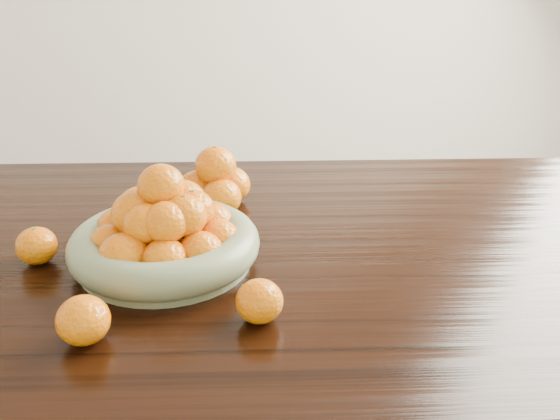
{
  "coord_description": "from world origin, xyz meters",
  "views": [
    {
      "loc": [
        -0.06,
        -1.09,
        1.29
      ],
      "look_at": [
        -0.03,
        -0.02,
        0.83
      ],
      "focal_mm": 40.0,
      "sensor_mm": 36.0,
      "label": 1
    }
  ],
  "objects_px": {
    "loose_orange_0": "(37,246)",
    "dining_table": "(293,283)",
    "orange_pyramid": "(216,184)",
    "fruit_bowl": "(164,235)"
  },
  "relations": [
    {
      "from": "orange_pyramid",
      "to": "loose_orange_0",
      "type": "relative_size",
      "value": 2.18
    },
    {
      "from": "dining_table",
      "to": "loose_orange_0",
      "type": "relative_size",
      "value": 27.03
    },
    {
      "from": "fruit_bowl",
      "to": "orange_pyramid",
      "type": "relative_size",
      "value": 2.13
    },
    {
      "from": "dining_table",
      "to": "orange_pyramid",
      "type": "bearing_deg",
      "value": 130.46
    },
    {
      "from": "dining_table",
      "to": "orange_pyramid",
      "type": "xyz_separation_m",
      "value": [
        -0.16,
        0.19,
        0.15
      ]
    },
    {
      "from": "orange_pyramid",
      "to": "fruit_bowl",
      "type": "bearing_deg",
      "value": -106.65
    },
    {
      "from": "loose_orange_0",
      "to": "dining_table",
      "type": "bearing_deg",
      "value": 7.58
    },
    {
      "from": "dining_table",
      "to": "fruit_bowl",
      "type": "bearing_deg",
      "value": -162.5
    },
    {
      "from": "fruit_bowl",
      "to": "loose_orange_0",
      "type": "relative_size",
      "value": 4.65
    },
    {
      "from": "dining_table",
      "to": "orange_pyramid",
      "type": "height_order",
      "value": "orange_pyramid"
    }
  ]
}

